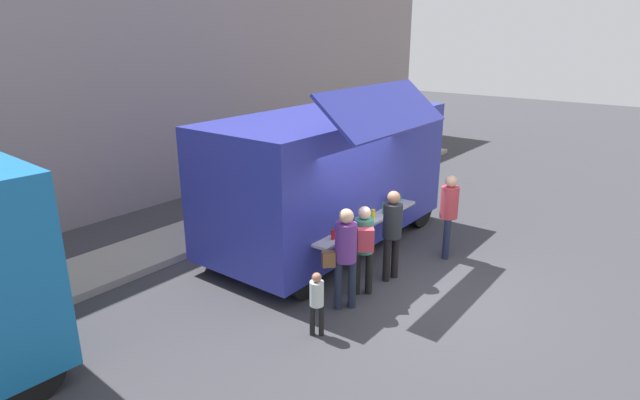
# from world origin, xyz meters

# --- Properties ---
(ground_plane) EXTENTS (60.00, 60.00, 0.00)m
(ground_plane) POSITION_xyz_m (0.00, 0.00, 0.00)
(ground_plane) COLOR #38383D
(curb_strip) EXTENTS (28.00, 1.60, 0.15)m
(curb_strip) POSITION_xyz_m (-3.26, 5.06, 0.07)
(curb_strip) COLOR #9E998E
(curb_strip) RESTS_ON ground
(building_behind) EXTENTS (32.00, 2.40, 7.64)m
(building_behind) POSITION_xyz_m (-2.26, 8.96, 3.82)
(building_behind) COLOR gray
(building_behind) RESTS_ON ground
(food_truck_main) EXTENTS (5.85, 3.43, 3.58)m
(food_truck_main) POSITION_xyz_m (0.75, 2.44, 1.58)
(food_truck_main) COLOR #2C329A
(food_truck_main) RESTS_ON ground
(trash_bin) EXTENTS (0.60, 0.60, 0.99)m
(trash_bin) POSITION_xyz_m (4.97, 4.76, 0.50)
(trash_bin) COLOR #2F623A
(trash_bin) RESTS_ON ground
(customer_front_ordering) EXTENTS (0.36, 0.36, 1.75)m
(customer_front_ordering) POSITION_xyz_m (0.09, 0.47, 1.05)
(customer_front_ordering) COLOR black
(customer_front_ordering) RESTS_ON ground
(customer_mid_with_backpack) EXTENTS (0.52, 0.50, 1.66)m
(customer_mid_with_backpack) POSITION_xyz_m (-0.75, 0.54, 1.01)
(customer_mid_with_backpack) COLOR black
(customer_mid_with_backpack) RESTS_ON ground
(customer_rear_waiting) EXTENTS (0.53, 0.50, 1.79)m
(customer_rear_waiting) POSITION_xyz_m (-1.34, 0.53, 1.06)
(customer_rear_waiting) COLOR #1D2435
(customer_rear_waiting) RESTS_ON ground
(customer_extra_browsing) EXTENTS (0.36, 0.36, 1.77)m
(customer_extra_browsing) POSITION_xyz_m (1.70, 0.09, 1.05)
(customer_extra_browsing) COLOR #1D233A
(customer_extra_browsing) RESTS_ON ground
(child_near_queue) EXTENTS (0.22, 0.22, 1.06)m
(child_near_queue) POSITION_xyz_m (-2.28, 0.38, 0.64)
(child_near_queue) COLOR black
(child_near_queue) RESTS_ON ground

